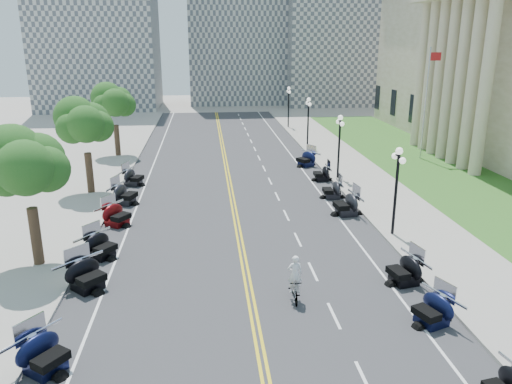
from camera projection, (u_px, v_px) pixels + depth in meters
name	position (u px, v px, depth m)	size (l,w,h in m)	color
ground	(246.00, 275.00, 23.51)	(160.00, 160.00, 0.00)	gray
road	(234.00, 207.00, 33.02)	(16.00, 90.00, 0.01)	#333335
centerline_yellow_a	(232.00, 207.00, 33.01)	(0.12, 90.00, 0.00)	yellow
centerline_yellow_b	(236.00, 207.00, 33.03)	(0.12, 90.00, 0.00)	yellow
edge_line_north	(328.00, 204.00, 33.64)	(0.12, 90.00, 0.00)	white
edge_line_south	(135.00, 210.00, 32.40)	(0.12, 90.00, 0.00)	white
lane_dash_4	(365.00, 380.00, 16.21)	(0.12, 2.00, 0.00)	white
lane_dash_5	(334.00, 316.00, 20.02)	(0.12, 2.00, 0.00)	white
lane_dash_6	(313.00, 271.00, 23.82)	(0.12, 2.00, 0.00)	white
lane_dash_7	(298.00, 239.00, 27.62)	(0.12, 2.00, 0.00)	white
lane_dash_8	(286.00, 215.00, 31.43)	(0.12, 2.00, 0.00)	white
lane_dash_9	(277.00, 196.00, 35.23)	(0.12, 2.00, 0.00)	white
lane_dash_10	(270.00, 181.00, 39.04)	(0.12, 2.00, 0.00)	white
lane_dash_11	(264.00, 168.00, 42.84)	(0.12, 2.00, 0.00)	white
lane_dash_12	(259.00, 158.00, 46.65)	(0.12, 2.00, 0.00)	white
lane_dash_13	(255.00, 149.00, 50.45)	(0.12, 2.00, 0.00)	white
lane_dash_14	(251.00, 141.00, 54.26)	(0.12, 2.00, 0.00)	white
lane_dash_15	(248.00, 135.00, 58.06)	(0.12, 2.00, 0.00)	white
lane_dash_16	(245.00, 129.00, 61.86)	(0.12, 2.00, 0.00)	white
lane_dash_17	(243.00, 124.00, 65.67)	(0.12, 2.00, 0.00)	white
lane_dash_18	(241.00, 119.00, 69.47)	(0.12, 2.00, 0.00)	white
lane_dash_19	(239.00, 115.00, 73.28)	(0.12, 2.00, 0.00)	white
sidewalk_north	(387.00, 201.00, 34.02)	(5.00, 90.00, 0.15)	#9E9991
sidewalk_south	(70.00, 211.00, 31.98)	(5.00, 90.00, 0.15)	#9E9991
lawn	(434.00, 170.00, 42.32)	(9.00, 60.00, 0.10)	#356023
distant_block_a	(96.00, 23.00, 76.92)	(18.00, 14.00, 26.00)	gray
distant_block_b	(236.00, 12.00, 84.18)	(16.00, 12.00, 30.00)	gray
distant_block_c	(344.00, 37.00, 84.25)	(20.00, 14.00, 22.00)	gray
street_lamp_2	(396.00, 192.00, 27.39)	(0.50, 1.20, 4.90)	black
street_lamp_3	(339.00, 147.00, 38.80)	(0.50, 1.20, 4.90)	black
street_lamp_4	(308.00, 123.00, 50.22)	(0.50, 1.20, 4.90)	black
street_lamp_5	(289.00, 107.00, 61.63)	(0.50, 1.20, 4.90)	black
flagpole	(425.00, 105.00, 44.72)	(1.10, 0.20, 10.00)	silver
tree_2	(27.00, 172.00, 23.05)	(4.80, 4.80, 9.20)	#235619
tree_3	(85.00, 128.00, 34.46)	(4.80, 4.80, 9.20)	#235619
tree_4	(114.00, 106.00, 45.88)	(4.80, 4.80, 9.20)	#235619
motorcycle_n_4	(433.00, 308.00, 19.26)	(1.95, 1.95, 1.37)	black
motorcycle_n_5	(405.00, 269.00, 22.49)	(2.04, 2.04, 1.43)	black
motorcycle_n_7	(346.00, 203.00, 31.32)	(2.23, 2.23, 1.56)	black
motorcycle_n_8	(332.00, 189.00, 34.67)	(1.94, 1.94, 1.36)	black
motorcycle_n_9	(322.00, 173.00, 38.99)	(1.88, 1.88, 1.32)	black
motorcycle_n_10	(306.00, 158.00, 43.41)	(2.10, 2.10, 1.47)	black
motorcycle_s_4	(44.00, 352.00, 16.47)	(2.08, 2.08, 1.46)	black
motorcycle_s_5	(87.00, 274.00, 21.93)	(2.19, 2.19, 1.53)	black
motorcycle_s_6	(101.00, 245.00, 25.16)	(2.03, 2.03, 1.42)	black
motorcycle_s_7	(117.00, 214.00, 29.56)	(2.08, 2.08, 1.46)	#590A0C
motorcycle_s_8	(124.00, 193.00, 33.36)	(2.21, 2.21, 1.54)	black
motorcycle_s_9	(133.00, 176.00, 37.72)	(2.03, 2.03, 1.42)	black
bicycle	(295.00, 289.00, 21.08)	(0.49, 1.75, 1.05)	#A51414
cyclist_rider	(295.00, 259.00, 20.68)	(0.62, 0.41, 1.71)	white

